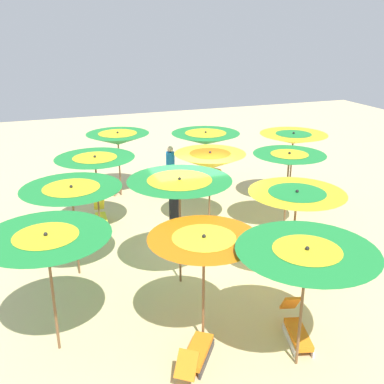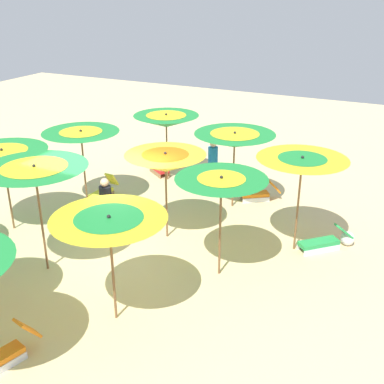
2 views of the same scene
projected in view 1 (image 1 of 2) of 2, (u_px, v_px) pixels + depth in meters
The scene contains 22 objects.
ground at pixel (196, 252), 11.91m from camera, with size 38.03×38.03×0.04m, color beige.
beach_umbrella_0 at pixel (306, 259), 7.28m from camera, with size 2.28×2.28×2.28m.
beach_umbrella_1 at pixel (296, 200), 9.89m from camera, with size 2.10×2.10×2.22m.
beach_umbrella_2 at pixel (289, 160), 12.24m from camera, with size 1.94×1.94×2.34m.
beach_umbrella_3 at pixel (293, 139), 14.20m from camera, with size 2.09×2.09×2.40m.
beach_umbrella_4 at pixel (204, 247), 7.89m from camera, with size 1.96×1.96×2.19m.
beach_umbrella_5 at pixel (180, 189), 9.74m from camera, with size 2.24×2.24×2.52m.
beach_umbrella_6 at pixel (210, 161), 12.59m from camera, with size 1.97×1.97×2.28m.
beach_umbrella_7 at pixel (206, 138), 15.01m from camera, with size 2.24×2.24×2.24m.
beach_umbrella_8 at pixel (47, 245), 7.64m from camera, with size 2.18×2.18×2.33m.
beach_umbrella_9 at pixel (72, 196), 10.17m from camera, with size 2.24×2.24×2.22m.
beach_umbrella_10 at pixel (95, 163), 12.22m from camera, with size 2.13×2.13×2.27m.
beach_umbrella_11 at pixel (118, 139), 15.07m from camera, with size 2.06×2.06×2.22m.
lounger_0 at pixel (297, 329), 8.54m from camera, with size 1.28×0.64×0.68m.
lounger_1 at pixel (101, 218), 13.41m from camera, with size 1.22×0.40×0.66m.
lounger_2 at pixel (212, 181), 16.45m from camera, with size 0.94×1.16×0.62m.
lounger_3 at pixel (196, 354), 7.92m from camera, with size 1.23×1.05×0.60m.
lounger_4 at pixel (104, 188), 15.82m from camera, with size 0.94×1.13×0.58m.
lounger_5 at pixel (300, 193), 15.34m from camera, with size 1.20×1.23×0.57m.
beachgoer_0 at pixel (175, 216), 11.92m from camera, with size 0.30×0.30×1.64m.
beachgoer_1 at pixel (170, 168), 15.80m from camera, with size 0.30×0.30×1.62m.
beach_ball at pixel (305, 187), 15.93m from camera, with size 0.35×0.35×0.35m, color white.
Camera 1 is at (9.95, -3.70, 5.60)m, focal length 42.90 mm.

